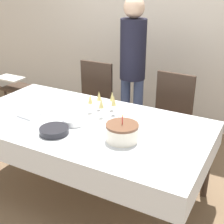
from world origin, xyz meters
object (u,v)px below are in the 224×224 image
object	(u,v)px
dining_chair_far_left	(92,101)
plate_stack_main	(54,130)
birthday_cake	(122,132)
high_chair	(17,93)
champagne_tray	(103,105)
person_standing	(133,61)
dining_chair_far_right	(169,117)
plate_stack_dessert	(74,121)

from	to	relation	value
dining_chair_far_left	plate_stack_main	size ratio (longest dim) A/B	4.21
birthday_cake	plate_stack_main	size ratio (longest dim) A/B	1.07
dining_chair_far_left	high_chair	bearing A→B (deg)	-172.75
champagne_tray	person_standing	world-z (taller)	person_standing
dining_chair_far_left	dining_chair_far_right	distance (m)	0.93
champagne_tray	plate_stack_dessert	xyz separation A→B (m)	(-0.11, -0.29, -0.05)
plate_stack_dessert	person_standing	distance (m)	1.16
birthday_cake	person_standing	size ratio (longest dim) A/B	0.15
dining_chair_far_left	plate_stack_main	bearing A→B (deg)	-71.81
dining_chair_far_left	plate_stack_main	world-z (taller)	dining_chair_far_left
dining_chair_far_right	champagne_tray	bearing A→B (deg)	-121.93
dining_chair_far_left	birthday_cake	bearing A→B (deg)	-48.48
dining_chair_far_left	plate_stack_dessert	bearing A→B (deg)	-66.34
plate_stack_main	plate_stack_dessert	distance (m)	0.22
dining_chair_far_left	champagne_tray	world-z (taller)	dining_chair_far_left
plate_stack_main	plate_stack_dessert	bearing A→B (deg)	81.91
champagne_tray	dining_chair_far_right	bearing A→B (deg)	58.07
birthday_cake	champagne_tray	size ratio (longest dim) A/B	0.77
dining_chair_far_right	birthday_cake	distance (m)	1.04
champagne_tray	plate_stack_dessert	world-z (taller)	champagne_tray
champagne_tray	high_chair	bearing A→B (deg)	161.92
person_standing	plate_stack_main	bearing A→B (deg)	-91.45
plate_stack_dessert	dining_chair_far_left	bearing A→B (deg)	113.66
champagne_tray	plate_stack_dessert	size ratio (longest dim) A/B	1.65
person_standing	champagne_tray	bearing A→B (deg)	-82.48
champagne_tray	plate_stack_dessert	bearing A→B (deg)	-110.96
dining_chair_far_right	person_standing	world-z (taller)	person_standing
dining_chair_far_right	birthday_cake	xyz separation A→B (m)	(-0.04, -1.01, 0.27)
dining_chair_far_right	high_chair	size ratio (longest dim) A/B	1.35
plate_stack_main	plate_stack_dessert	world-z (taller)	same
plate_stack_main	high_chair	size ratio (longest dim) A/B	0.32
birthday_cake	high_chair	distance (m)	2.15
birthday_cake	plate_stack_dessert	distance (m)	0.49
dining_chair_far_right	plate_stack_dessert	world-z (taller)	dining_chair_far_right
plate_stack_dessert	person_standing	size ratio (longest dim) A/B	0.11
dining_chair_far_right	person_standing	distance (m)	0.73
plate_stack_dessert	dining_chair_far_right	bearing A→B (deg)	61.27
dining_chair_far_left	dining_chair_far_right	xyz separation A→B (m)	(0.93, -0.00, 0.00)
birthday_cake	dining_chair_far_right	bearing A→B (deg)	87.86
birthday_cake	plate_stack_dessert	world-z (taller)	birthday_cake
champagne_tray	plate_stack_main	world-z (taller)	champagne_tray
birthday_cake	high_chair	world-z (taller)	birthday_cake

